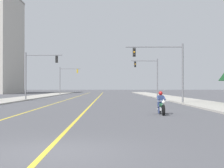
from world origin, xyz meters
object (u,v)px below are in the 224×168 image
traffic_signal_mid_left (66,77)px  motorcycle_with_rider (161,105)px  traffic_signal_mid_right (150,72)px  traffic_signal_near_right (166,63)px  traffic_signal_near_left (36,69)px

traffic_signal_mid_left → motorcycle_with_rider: bearing=-76.7°
traffic_signal_mid_right → motorcycle_with_rider: bearing=-95.9°
traffic_signal_near_right → traffic_signal_mid_right: bearing=87.9°
motorcycle_with_rider → traffic_signal_mid_left: (-12.90, 54.45, 3.50)m
traffic_signal_mid_right → traffic_signal_mid_left: (-16.14, 22.93, 0.03)m
motorcycle_with_rider → traffic_signal_mid_right: (3.25, 31.52, 3.47)m
motorcycle_with_rider → traffic_signal_mid_right: traffic_signal_mid_right is taller
traffic_signal_near_right → traffic_signal_near_left: (-15.19, 8.99, -0.07)m
motorcycle_with_rider → traffic_signal_near_left: traffic_signal_near_left is taller
motorcycle_with_rider → traffic_signal_near_right: 13.93m
motorcycle_with_rider → traffic_signal_mid_left: size_ratio=0.35×
traffic_signal_mid_right → traffic_signal_mid_left: bearing=125.1°
traffic_signal_near_left → traffic_signal_mid_left: bearing=90.5°
traffic_signal_near_right → traffic_signal_near_left: bearing=149.4°
traffic_signal_near_left → traffic_signal_mid_right: same height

